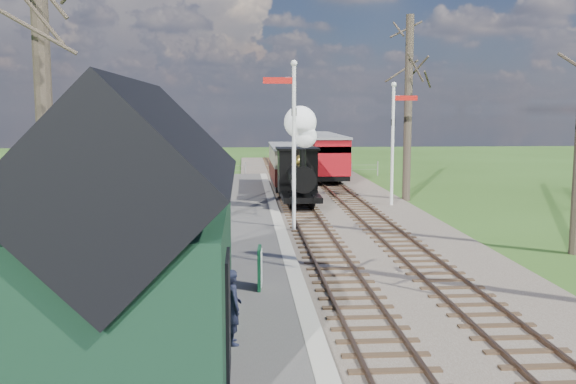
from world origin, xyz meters
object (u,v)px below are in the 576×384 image
(person, at_px, (233,307))
(coach, at_px, (290,165))
(station_shed, at_px, (140,239))
(red_carriage_b, at_px, (317,151))
(sign_board, at_px, (260,268))
(semaphore_far, at_px, (394,134))
(locomotive, at_px, (299,164))
(red_carriage_a, at_px, (327,157))
(semaphore_near, at_px, (292,134))
(bench, at_px, (201,316))

(person, bearing_deg, coach, -21.58)
(station_shed, xyz_separation_m, red_carriage_b, (6.90, 33.46, -0.68))
(red_carriage_b, bearing_deg, station_shed, -101.65)
(station_shed, xyz_separation_m, coach, (4.30, 23.72, -0.77))
(station_shed, distance_m, sign_board, 4.87)
(semaphore_far, bearing_deg, locomotive, -175.53)
(red_carriage_a, bearing_deg, person, -100.97)
(person, bearing_deg, semaphore_near, -24.53)
(semaphore_near, height_order, semaphore_far, semaphore_near)
(semaphore_near, relative_size, locomotive, 1.40)
(coach, relative_size, bench, 4.84)
(semaphore_far, height_order, red_carriage_a, semaphore_far)
(coach, relative_size, red_carriage_a, 1.30)
(bench, bearing_deg, red_carriage_b, 79.65)
(locomotive, bearing_deg, bench, -101.26)
(red_carriage_b, bearing_deg, red_carriage_a, -90.00)
(locomotive, distance_m, red_carriage_b, 16.02)
(red_carriage_a, relative_size, sign_board, 5.40)
(sign_board, bearing_deg, bench, -110.85)
(red_carriage_b, distance_m, person, 33.44)
(coach, bearing_deg, sign_board, -96.23)
(semaphore_near, bearing_deg, person, -99.65)
(semaphore_near, xyz_separation_m, person, (-1.96, -11.55, -2.72))
(station_shed, distance_m, locomotive, 18.17)
(red_carriage_b, bearing_deg, sign_board, -99.17)
(station_shed, xyz_separation_m, bench, (0.96, 0.94, -1.69))
(semaphore_near, bearing_deg, red_carriage_a, 78.08)
(semaphore_far, xyz_separation_m, sign_board, (-6.52, -13.92, -2.64))
(locomotive, bearing_deg, red_carriage_a, 75.77)
(locomotive, relative_size, red_carriage_b, 0.81)
(coach, bearing_deg, locomotive, -90.11)
(bench, distance_m, person, 0.84)
(red_carriage_a, distance_m, sign_board, 24.36)
(red_carriage_a, relative_size, red_carriage_b, 1.00)
(coach, xyz_separation_m, bench, (-3.34, -22.78, -0.92))
(red_carriage_a, bearing_deg, station_shed, -103.86)
(red_carriage_b, xyz_separation_m, person, (-5.33, -33.01, -0.69))
(station_shed, distance_m, coach, 24.12)
(red_carriage_a, xyz_separation_m, red_carriage_b, (0.00, 5.50, 0.00))
(semaphore_far, relative_size, sign_board, 5.65)
(semaphore_far, bearing_deg, coach, 127.40)
(station_shed, xyz_separation_m, semaphore_far, (8.67, 18.00, 1.08))
(red_carriage_b, bearing_deg, semaphore_near, -98.92)
(locomotive, bearing_deg, red_carriage_b, 80.61)
(sign_board, bearing_deg, semaphore_near, 80.15)
(semaphore_near, distance_m, coach, 11.94)
(semaphore_far, bearing_deg, semaphore_near, -130.60)
(red_carriage_b, distance_m, bench, 33.07)
(semaphore_far, height_order, sign_board, semaphore_far)
(red_carriage_b, relative_size, person, 3.91)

